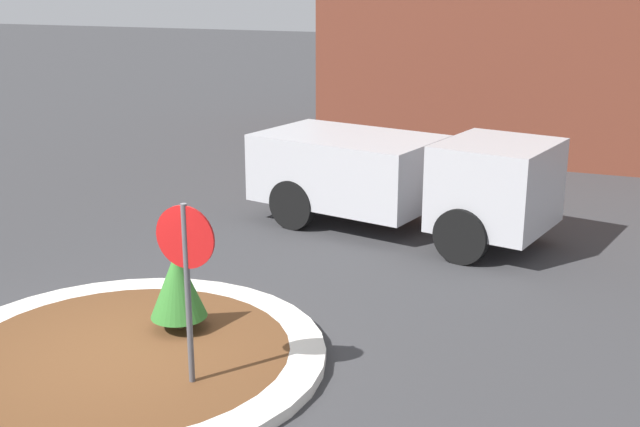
% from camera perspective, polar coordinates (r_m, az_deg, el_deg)
% --- Properties ---
extents(ground_plane, '(120.00, 120.00, 0.00)m').
position_cam_1_polar(ground_plane, '(10.60, -13.65, -10.16)').
color(ground_plane, '#38383A').
extents(traffic_island, '(5.09, 5.09, 0.15)m').
position_cam_1_polar(traffic_island, '(10.57, -13.68, -9.80)').
color(traffic_island, silver).
rests_on(traffic_island, ground_plane).
extents(stop_sign, '(0.73, 0.07, 2.30)m').
position_cam_1_polar(stop_sign, '(9.07, -9.48, -3.57)').
color(stop_sign, '#4C4C51').
rests_on(stop_sign, ground_plane).
extents(island_shrub, '(0.75, 0.75, 1.11)m').
position_cam_1_polar(island_shrub, '(10.75, -10.10, -4.93)').
color(island_shrub, brown).
rests_on(island_shrub, traffic_island).
extents(utility_truck, '(5.98, 3.30, 1.94)m').
position_cam_1_polar(utility_truck, '(15.15, 5.66, 2.71)').
color(utility_truck, '#B2B2B7').
rests_on(utility_truck, ground_plane).
extents(storefront_building, '(12.82, 6.07, 7.85)m').
position_cam_1_polar(storefront_building, '(23.48, 17.75, 13.91)').
color(storefront_building, brown).
rests_on(storefront_building, ground_plane).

